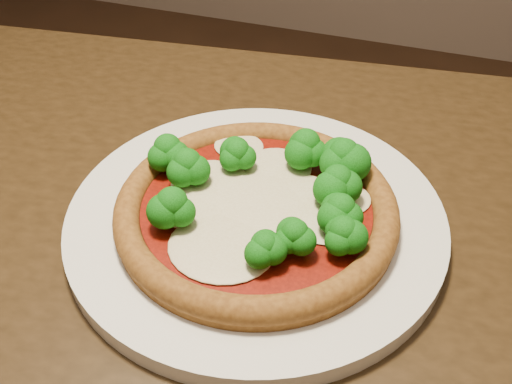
% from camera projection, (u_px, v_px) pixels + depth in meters
% --- Properties ---
extents(dining_table, '(1.24, 0.85, 0.75)m').
position_uv_depth(dining_table, '(179.00, 296.00, 0.61)').
color(dining_table, black).
rests_on(dining_table, floor).
extents(plate, '(0.35, 0.35, 0.02)m').
position_uv_depth(plate, '(256.00, 217.00, 0.53)').
color(plate, silver).
rests_on(plate, dining_table).
extents(pizza, '(0.25, 0.25, 0.06)m').
position_uv_depth(pizza, '(259.00, 202.00, 0.51)').
color(pizza, brown).
rests_on(pizza, plate).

